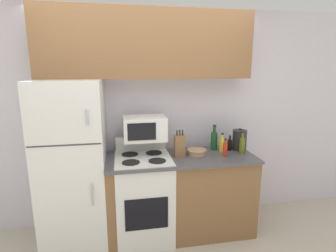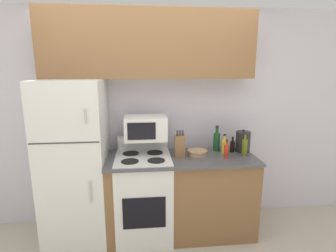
{
  "view_description": "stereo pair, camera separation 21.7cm",
  "coord_description": "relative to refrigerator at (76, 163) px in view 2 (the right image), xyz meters",
  "views": [
    {
      "loc": [
        -0.31,
        -2.38,
        1.87
      ],
      "look_at": [
        0.18,
        0.27,
        1.28
      ],
      "focal_mm": 28.0,
      "sensor_mm": 36.0,
      "label": 1
    },
    {
      "loc": [
        -0.1,
        -2.41,
        1.87
      ],
      "look_at": [
        0.18,
        0.27,
        1.28
      ],
      "focal_mm": 28.0,
      "sensor_mm": 36.0,
      "label": 2
    }
  ],
  "objects": [
    {
      "name": "upper_cabinets",
      "position": [
        0.81,
        0.19,
        1.24
      ],
      "size": [
        2.28,
        0.3,
        0.72
      ],
      "color": "brown",
      "rests_on": "refrigerator"
    },
    {
      "name": "microwave",
      "position": [
        0.76,
        0.08,
        0.35
      ],
      "size": [
        0.46,
        0.33,
        0.26
      ],
      "color": "white",
      "rests_on": "stove"
    },
    {
      "name": "bottle_soy_sauce",
      "position": [
        1.75,
        0.06,
        0.12
      ],
      "size": [
        0.05,
        0.05,
        0.18
      ],
      "color": "black",
      "rests_on": "lower_cabinets"
    },
    {
      "name": "ground_plane",
      "position": [
        0.81,
        -0.34,
        -0.88
      ],
      "size": [
        12.0,
        12.0,
        0.0
      ],
      "primitive_type": "plane",
      "color": "beige"
    },
    {
      "name": "bowl",
      "position": [
        1.32,
        -0.02,
        0.08
      ],
      "size": [
        0.22,
        0.22,
        0.06
      ],
      "color": "tan",
      "rests_on": "lower_cabinets"
    },
    {
      "name": "lower_cabinets",
      "position": [
        1.14,
        -0.04,
        -0.42
      ],
      "size": [
        1.62,
        0.64,
        0.93
      ],
      "color": "brown",
      "rests_on": "ground_plane"
    },
    {
      "name": "stove",
      "position": [
        0.72,
        -0.05,
        -0.4
      ],
      "size": [
        0.6,
        0.62,
        1.1
      ],
      "color": "white",
      "rests_on": "ground_plane"
    },
    {
      "name": "bottle_olive_oil",
      "position": [
        1.84,
        -0.08,
        0.15
      ],
      "size": [
        0.06,
        0.06,
        0.26
      ],
      "color": "#5B6619",
      "rests_on": "lower_cabinets"
    },
    {
      "name": "refrigerator",
      "position": [
        0.0,
        0.0,
        0.0
      ],
      "size": [
        0.66,
        0.7,
        1.76
      ],
      "color": "white",
      "rests_on": "ground_plane"
    },
    {
      "name": "knife_block",
      "position": [
        1.12,
        -0.05,
        0.17
      ],
      "size": [
        0.11,
        0.11,
        0.3
      ],
      "color": "brown",
      "rests_on": "lower_cabinets"
    },
    {
      "name": "kettle",
      "position": [
        1.87,
        0.07,
        0.16
      ],
      "size": [
        0.17,
        0.17,
        0.26
      ],
      "color": "black",
      "rests_on": "lower_cabinets"
    },
    {
      "name": "bottle_hot_sauce",
      "position": [
        1.61,
        -0.13,
        0.12
      ],
      "size": [
        0.05,
        0.05,
        0.2
      ],
      "color": "red",
      "rests_on": "lower_cabinets"
    },
    {
      "name": "bottle_cooking_spray",
      "position": [
        1.64,
        0.03,
        0.13
      ],
      "size": [
        0.06,
        0.06,
        0.22
      ],
      "color": "gold",
      "rests_on": "lower_cabinets"
    },
    {
      "name": "bottle_wine_green",
      "position": [
        1.58,
        0.12,
        0.16
      ],
      "size": [
        0.08,
        0.08,
        0.3
      ],
      "color": "#194C23",
      "rests_on": "lower_cabinets"
    },
    {
      "name": "wall_back",
      "position": [
        0.81,
        0.37,
        0.39
      ],
      "size": [
        8.0,
        0.05,
        2.55
      ],
      "color": "silver",
      "rests_on": "ground_plane"
    }
  ]
}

